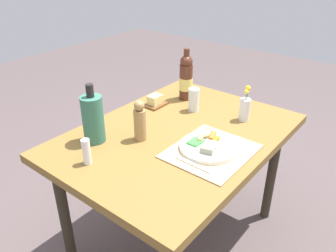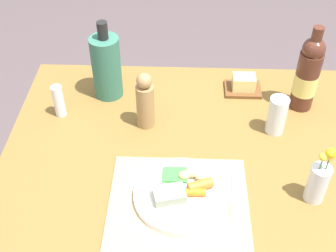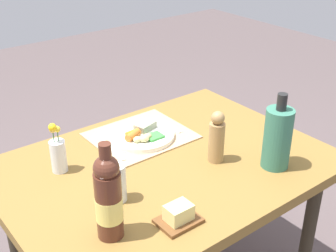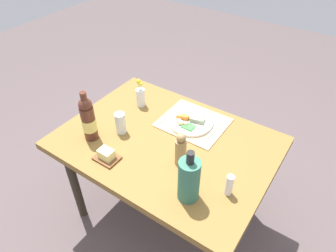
{
  "view_description": "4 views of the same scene",
  "coord_description": "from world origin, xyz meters",
  "px_view_note": "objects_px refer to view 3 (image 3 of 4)",
  "views": [
    {
      "loc": [
        -1.19,
        -0.89,
        1.55
      ],
      "look_at": [
        -0.06,
        0.01,
        0.77
      ],
      "focal_mm": 36.49,
      "sensor_mm": 36.0,
      "label": 1
    },
    {
      "loc": [
        -0.05,
        -1.01,
        1.71
      ],
      "look_at": [
        -0.09,
        0.05,
        0.75
      ],
      "focal_mm": 47.97,
      "sensor_mm": 36.0,
      "label": 2
    },
    {
      "loc": [
        0.88,
        1.15,
        1.61
      ],
      "look_at": [
        -0.09,
        -0.1,
        0.8
      ],
      "focal_mm": 48.78,
      "sensor_mm": 36.0,
      "label": 3
    },
    {
      "loc": [
        -0.73,
        1.05,
        1.88
      ],
      "look_at": [
        0.01,
        -0.03,
        0.79
      ],
      "focal_mm": 32.39,
      "sensor_mm": 36.0,
      "label": 4
    }
  ],
  "objects_px": {
    "flower_vase": "(58,153)",
    "knife": "(112,149)",
    "butter_dish": "(179,216)",
    "fork": "(168,125)",
    "salt_shaker": "(276,128)",
    "dinner_plate": "(142,135)",
    "cooler_bottle": "(277,137)",
    "dining_table": "(165,179)",
    "wine_bottle": "(108,198)",
    "water_tumbler": "(117,185)",
    "pepper_mill": "(217,138)"
  },
  "relations": [
    {
      "from": "dinner_plate",
      "to": "salt_shaker",
      "type": "xyz_separation_m",
      "value": [
        -0.42,
        0.34,
        0.04
      ]
    },
    {
      "from": "dinner_plate",
      "to": "knife",
      "type": "xyz_separation_m",
      "value": [
        0.15,
        0.01,
        -0.01
      ]
    },
    {
      "from": "dining_table",
      "to": "butter_dish",
      "type": "relative_size",
      "value": 9.23
    },
    {
      "from": "fork",
      "to": "salt_shaker",
      "type": "xyz_separation_m",
      "value": [
        -0.26,
        0.37,
        0.05
      ]
    },
    {
      "from": "dining_table",
      "to": "wine_bottle",
      "type": "height_order",
      "value": "wine_bottle"
    },
    {
      "from": "flower_vase",
      "to": "salt_shaker",
      "type": "xyz_separation_m",
      "value": [
        -0.79,
        0.33,
        -0.01
      ]
    },
    {
      "from": "dinner_plate",
      "to": "wine_bottle",
      "type": "height_order",
      "value": "wine_bottle"
    },
    {
      "from": "water_tumbler",
      "to": "butter_dish",
      "type": "distance_m",
      "value": 0.23
    },
    {
      "from": "dining_table",
      "to": "salt_shaker",
      "type": "xyz_separation_m",
      "value": [
        -0.45,
        0.14,
        0.13
      ]
    },
    {
      "from": "dining_table",
      "to": "dinner_plate",
      "type": "xyz_separation_m",
      "value": [
        -0.04,
        -0.2,
        0.1
      ]
    },
    {
      "from": "dinner_plate",
      "to": "flower_vase",
      "type": "relative_size",
      "value": 1.4
    },
    {
      "from": "cooler_bottle",
      "to": "salt_shaker",
      "type": "relative_size",
      "value": 2.45
    },
    {
      "from": "water_tumbler",
      "to": "pepper_mill",
      "type": "bearing_deg",
      "value": 177.73
    },
    {
      "from": "flower_vase",
      "to": "pepper_mill",
      "type": "distance_m",
      "value": 0.57
    },
    {
      "from": "dining_table",
      "to": "butter_dish",
      "type": "bearing_deg",
      "value": 59.39
    },
    {
      "from": "fork",
      "to": "dinner_plate",
      "type": "bearing_deg",
      "value": 9.9
    },
    {
      "from": "cooler_bottle",
      "to": "flower_vase",
      "type": "relative_size",
      "value": 1.49
    },
    {
      "from": "pepper_mill",
      "to": "butter_dish",
      "type": "bearing_deg",
      "value": 30.07
    },
    {
      "from": "dining_table",
      "to": "cooler_bottle",
      "type": "bearing_deg",
      "value": 139.28
    },
    {
      "from": "fork",
      "to": "salt_shaker",
      "type": "bearing_deg",
      "value": 127.63
    },
    {
      "from": "fork",
      "to": "pepper_mill",
      "type": "height_order",
      "value": "pepper_mill"
    },
    {
      "from": "fork",
      "to": "cooler_bottle",
      "type": "distance_m",
      "value": 0.51
    },
    {
      "from": "dining_table",
      "to": "pepper_mill",
      "type": "distance_m",
      "value": 0.26
    },
    {
      "from": "salt_shaker",
      "to": "dining_table",
      "type": "bearing_deg",
      "value": -17.24
    },
    {
      "from": "water_tumbler",
      "to": "salt_shaker",
      "type": "bearing_deg",
      "value": 175.65
    },
    {
      "from": "flower_vase",
      "to": "butter_dish",
      "type": "relative_size",
      "value": 1.48
    },
    {
      "from": "wine_bottle",
      "to": "knife",
      "type": "bearing_deg",
      "value": -121.84
    },
    {
      "from": "cooler_bottle",
      "to": "flower_vase",
      "type": "height_order",
      "value": "cooler_bottle"
    },
    {
      "from": "dinner_plate",
      "to": "salt_shaker",
      "type": "distance_m",
      "value": 0.54
    },
    {
      "from": "wine_bottle",
      "to": "fork",
      "type": "bearing_deg",
      "value": -141.37
    },
    {
      "from": "pepper_mill",
      "to": "butter_dish",
      "type": "distance_m",
      "value": 0.4
    },
    {
      "from": "flower_vase",
      "to": "butter_dish",
      "type": "distance_m",
      "value": 0.52
    },
    {
      "from": "knife",
      "to": "flower_vase",
      "type": "relative_size",
      "value": 0.99
    },
    {
      "from": "dinner_plate",
      "to": "water_tumbler",
      "type": "height_order",
      "value": "water_tumbler"
    },
    {
      "from": "wine_bottle",
      "to": "butter_dish",
      "type": "xyz_separation_m",
      "value": [
        -0.19,
        0.08,
        -0.11
      ]
    },
    {
      "from": "dinner_plate",
      "to": "salt_shaker",
      "type": "bearing_deg",
      "value": 140.43
    },
    {
      "from": "pepper_mill",
      "to": "salt_shaker",
      "type": "bearing_deg",
      "value": 172.68
    },
    {
      "from": "salt_shaker",
      "to": "flower_vase",
      "type": "bearing_deg",
      "value": -22.86
    },
    {
      "from": "flower_vase",
      "to": "knife",
      "type": "bearing_deg",
      "value": -179.65
    },
    {
      "from": "water_tumbler",
      "to": "cooler_bottle",
      "type": "bearing_deg",
      "value": 162.67
    },
    {
      "from": "flower_vase",
      "to": "salt_shaker",
      "type": "relative_size",
      "value": 1.65
    },
    {
      "from": "cooler_bottle",
      "to": "wine_bottle",
      "type": "bearing_deg",
      "value": -3.67
    },
    {
      "from": "water_tumbler",
      "to": "salt_shaker",
      "type": "xyz_separation_m",
      "value": [
        -0.71,
        0.05,
        0.0
      ]
    },
    {
      "from": "fork",
      "to": "salt_shaker",
      "type": "height_order",
      "value": "salt_shaker"
    },
    {
      "from": "water_tumbler",
      "to": "salt_shaker",
      "type": "height_order",
      "value": "water_tumbler"
    },
    {
      "from": "water_tumbler",
      "to": "dinner_plate",
      "type": "bearing_deg",
      "value": -135.69
    },
    {
      "from": "pepper_mill",
      "to": "salt_shaker",
      "type": "relative_size",
      "value": 1.73
    },
    {
      "from": "knife",
      "to": "pepper_mill",
      "type": "relative_size",
      "value": 0.94
    },
    {
      "from": "flower_vase",
      "to": "cooler_bottle",
      "type": "bearing_deg",
      "value": 144.58
    },
    {
      "from": "cooler_bottle",
      "to": "water_tumbler",
      "type": "height_order",
      "value": "cooler_bottle"
    }
  ]
}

